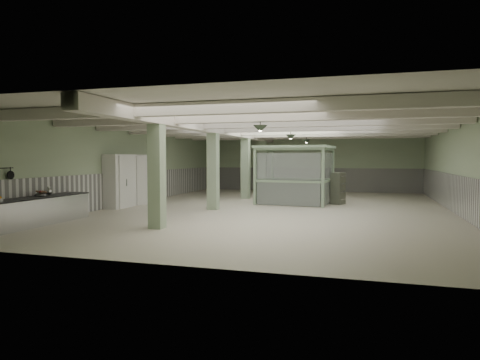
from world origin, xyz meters
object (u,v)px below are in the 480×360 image
(guard_booth, at_px, (295,165))
(filing_cabinet, at_px, (338,188))
(prep_counter, at_px, (25,213))
(walkin_cooler, at_px, (126,179))

(guard_booth, bearing_deg, filing_cabinet, 9.69)
(guard_booth, bearing_deg, prep_counter, -121.45)
(guard_booth, height_order, filing_cabinet, guard_booth)
(walkin_cooler, relative_size, filing_cabinet, 1.79)
(prep_counter, distance_m, guard_booth, 11.77)
(filing_cabinet, bearing_deg, prep_counter, -111.56)
(prep_counter, xyz_separation_m, guard_booth, (6.94, 9.41, 1.36))
(guard_booth, bearing_deg, walkin_cooler, -149.39)
(prep_counter, height_order, walkin_cooler, walkin_cooler)
(guard_booth, xyz_separation_m, filing_cabinet, (1.99, 0.16, -1.09))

